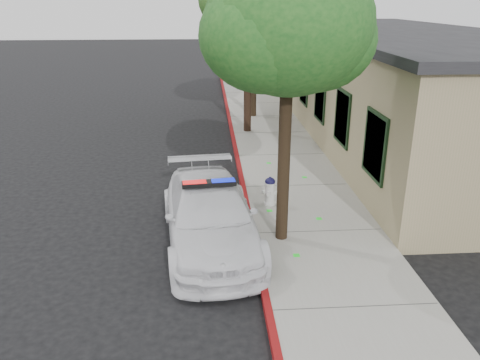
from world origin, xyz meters
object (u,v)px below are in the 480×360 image
at_px(clapboard_building, 394,83).
at_px(street_tree_far, 255,12).
at_px(police_car, 210,215).
at_px(fire_hydrant, 270,191).
at_px(street_tree_near, 289,31).

bearing_deg(clapboard_building, street_tree_far, 150.94).
xyz_separation_m(police_car, fire_hydrant, (1.62, 1.82, -0.19)).
bearing_deg(street_tree_near, street_tree_far, 87.55).
xyz_separation_m(clapboard_building, street_tree_far, (-5.46, 3.03, 2.68)).
xyz_separation_m(fire_hydrant, street_tree_far, (0.57, 10.37, 4.27)).
bearing_deg(police_car, clapboard_building, 44.33).
distance_m(clapboard_building, street_tree_near, 11.33).
relative_size(clapboard_building, street_tree_far, 3.37).
height_order(clapboard_building, fire_hydrant, clapboard_building).
bearing_deg(fire_hydrant, street_tree_near, -73.42).
distance_m(fire_hydrant, street_tree_near, 4.63).
relative_size(clapboard_building, police_car, 4.04).
distance_m(police_car, fire_hydrant, 2.45).
distance_m(police_car, street_tree_near, 4.36).
bearing_deg(street_tree_far, fire_hydrant, -93.12).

